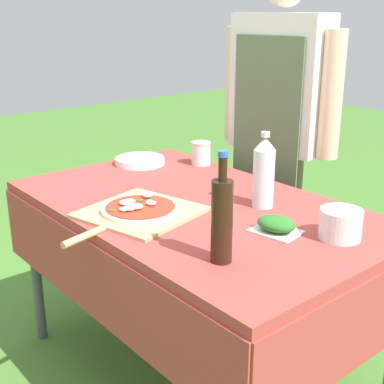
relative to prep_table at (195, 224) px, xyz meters
name	(u,v)px	position (x,y,z in m)	size (l,w,h in m)	color
ground_plane	(195,373)	(0.00, 0.00, -0.66)	(12.00, 12.00, 0.00)	#477A2D
prep_table	(195,224)	(0.00, 0.00, 0.00)	(1.42, 0.87, 0.74)	#A83D38
person_cook	(278,118)	(-0.19, 0.66, 0.28)	(0.60, 0.24, 1.61)	#70604C
pizza_on_peel	(139,211)	(-0.04, -0.22, 0.09)	(0.43, 0.56, 0.06)	tan
oil_bottle	(222,219)	(0.41, -0.25, 0.21)	(0.06, 0.06, 0.32)	black
water_bottle	(264,172)	(0.18, 0.17, 0.21)	(0.08, 0.08, 0.27)	silver
herb_container	(276,225)	(0.37, 0.03, 0.10)	(0.17, 0.14, 0.05)	silver
mixing_tub	(340,224)	(0.53, 0.14, 0.13)	(0.13, 0.13, 0.09)	silver
plate_stack	(140,161)	(-0.57, 0.15, 0.09)	(0.23, 0.23, 0.03)	white
sauce_jar	(201,155)	(-0.38, 0.36, 0.13)	(0.09, 0.09, 0.11)	silver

